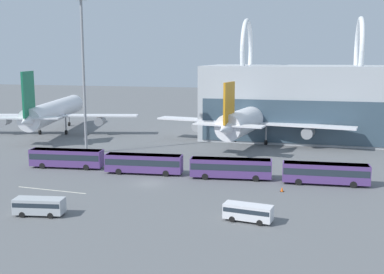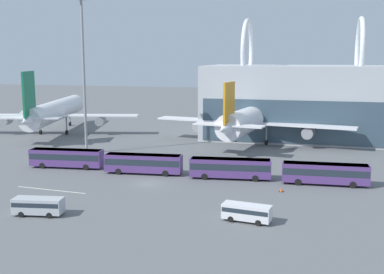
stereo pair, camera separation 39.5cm
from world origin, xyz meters
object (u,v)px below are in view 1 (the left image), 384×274
shuttle_bus_0 (67,157)px  shuttle_bus_2 (231,167)px  shuttle_bus_3 (325,172)px  shuttle_bus_1 (144,163)px  floodlight_mast (83,61)px  service_van_crossing (39,205)px  airliner_at_gate_near (53,112)px  service_van_foreground (248,211)px  traffic_cone_0 (282,189)px  airliner_at_gate_far (252,118)px

shuttle_bus_0 → shuttle_bus_2: 28.47m
shuttle_bus_3 → shuttle_bus_2: bearing=177.4°
shuttle_bus_1 → shuttle_bus_2: (14.23, 0.28, 0.00)m
floodlight_mast → service_van_crossing: bearing=-71.9°
shuttle_bus_1 → shuttle_bus_0: bearing=172.2°
airliner_at_gate_near → service_van_crossing: size_ratio=6.94×
shuttle_bus_2 → shuttle_bus_3: same height
shuttle_bus_3 → service_van_foreground: bearing=-118.2°
service_van_foreground → traffic_cone_0: service_van_foreground is taller
airliner_at_gate_near → shuttle_bus_3: (63.83, -32.55, -3.69)m
airliner_at_gate_far → shuttle_bus_3: bearing=-145.8°
airliner_at_gate_near → shuttle_bus_3: bearing=-130.3°
shuttle_bus_0 → shuttle_bus_2: (28.46, -0.44, 0.00)m
service_van_crossing → floodlight_mast: (-11.67, 35.79, 16.65)m
service_van_foreground → service_van_crossing: bearing=-162.4°
airliner_at_gate_far → traffic_cone_0: bearing=-157.4°
shuttle_bus_3 → traffic_cone_0: size_ratio=18.37×
shuttle_bus_2 → shuttle_bus_3: (14.23, 0.09, 0.00)m
shuttle_bus_0 → service_van_crossing: 25.10m
floodlight_mast → shuttle_bus_0: bearing=-78.5°
shuttle_bus_0 → shuttle_bus_2: bearing=-6.6°
shuttle_bus_0 → service_van_foreground: bearing=-35.6°
shuttle_bus_3 → floodlight_mast: 49.65m
service_van_foreground → floodlight_mast: (-36.26, 31.80, 16.70)m
airliner_at_gate_far → service_van_crossing: (-18.60, -54.92, -4.29)m
service_van_foreground → shuttle_bus_0: bearing=158.5°
airliner_at_gate_far → floodlight_mast: (-30.27, -19.13, 12.35)m
shuttle_bus_3 → airliner_at_gate_far: bearing=112.2°
shuttle_bus_2 → airliner_at_gate_far: bearing=85.1°
traffic_cone_0 → shuttle_bus_0: bearing=171.1°
shuttle_bus_2 → service_van_foreground: shuttle_bus_2 is taller
shuttle_bus_0 → shuttle_bus_1: 14.25m
service_van_foreground → airliner_at_gate_far: bearing=105.0°
airliner_at_gate_far → shuttle_bus_0: (-27.74, -31.55, -3.67)m
airliner_at_gate_far → shuttle_bus_1: (-13.51, -32.28, -3.67)m
airliner_at_gate_near → shuttle_bus_2: (49.60, -32.64, -3.69)m
airliner_at_gate_near → shuttle_bus_0: airliner_at_gate_near is taller
shuttle_bus_0 → service_van_foreground: (33.73, -19.37, -0.67)m
shuttle_bus_0 → shuttle_bus_3: same height
shuttle_bus_1 → service_van_crossing: shuttle_bus_1 is taller
shuttle_bus_1 → shuttle_bus_2: size_ratio=1.00×
service_van_crossing → floodlight_mast: floodlight_mast is taller
service_van_foreground → floodlight_mast: bearing=147.1°
service_van_crossing → traffic_cone_0: 32.75m
airliner_at_gate_far → traffic_cone_0: airliner_at_gate_far is taller
shuttle_bus_2 → service_van_crossing: bearing=-136.4°
shuttle_bus_3 → traffic_cone_0: bearing=-140.7°
shuttle_bus_1 → shuttle_bus_3: 28.47m
shuttle_bus_0 → shuttle_bus_1: size_ratio=1.00×
shuttle_bus_2 → service_van_foreground: bearing=-80.7°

